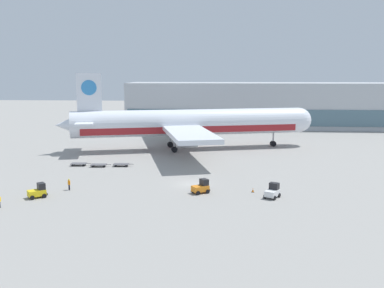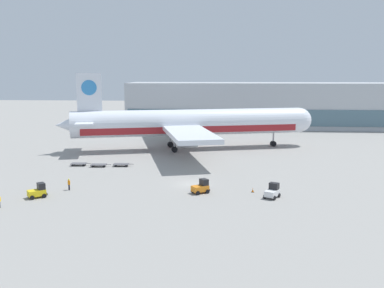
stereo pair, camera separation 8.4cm
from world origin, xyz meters
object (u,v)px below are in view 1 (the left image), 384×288
object	(u,v)px
airplane_main	(187,124)
baggage_tug_mid	(38,191)
baggage_dolly_lead	(79,164)
baggage_tug_foreground	(273,191)
traffic_cone_near	(253,190)
baggage_dolly_second	(99,165)
baggage_dolly_third	(121,164)
ground_crew_near	(69,183)
baggage_tug_far	(201,187)

from	to	relation	value
airplane_main	baggage_tug_mid	size ratio (longest dim) A/B	20.34
airplane_main	baggage_dolly_lead	bearing A→B (deg)	-149.63
baggage_tug_foreground	traffic_cone_near	distance (m)	3.65
baggage_dolly_second	traffic_cone_near	bearing A→B (deg)	-32.31
baggage_dolly_third	ground_crew_near	xyz separation A→B (m)	(-3.83, -16.52, 0.61)
baggage_dolly_lead	baggage_tug_mid	bearing A→B (deg)	-89.81
baggage_dolly_third	baggage_dolly_second	bearing A→B (deg)	-173.84
airplane_main	baggage_tug_mid	bearing A→B (deg)	-128.78
baggage_dolly_third	traffic_cone_near	size ratio (longest dim) A/B	6.06
airplane_main	baggage_tug_mid	xyz separation A→B (m)	(-17.35, -39.32, -4.96)
baggage_dolly_third	ground_crew_near	distance (m)	16.97
baggage_tug_far	baggage_dolly_lead	xyz separation A→B (m)	(-23.60, 16.63, -0.49)
baggage_tug_mid	baggage_dolly_second	size ratio (longest dim) A/B	0.75
baggage_tug_mid	traffic_cone_near	bearing A→B (deg)	-28.72
airplane_main	baggage_tug_foreground	bearing A→B (deg)	-82.98
baggage_tug_far	ground_crew_near	bearing A→B (deg)	145.17
airplane_main	traffic_cone_near	xyz separation A→B (m)	(12.44, -34.47, -5.54)
airplane_main	baggage_dolly_second	world-z (taller)	airplane_main
baggage_tug_foreground	baggage_dolly_third	xyz separation A→B (m)	(-25.55, 18.28, -0.49)
airplane_main	traffic_cone_near	size ratio (longest dim) A/B	92.25
airplane_main	baggage_tug_mid	distance (m)	43.26
baggage_tug_far	baggage_dolly_second	xyz separation A→B (m)	(-19.64, 16.01, -0.49)
baggage_tug_far	baggage_dolly_lead	distance (m)	28.88
baggage_tug_mid	baggage_tug_far	world-z (taller)	same
baggage_tug_mid	baggage_dolly_lead	distance (m)	20.56
baggage_tug_mid	traffic_cone_near	size ratio (longest dim) A/B	4.54
baggage_tug_far	baggage_dolly_second	distance (m)	25.34
baggage_dolly_second	baggage_tug_mid	bearing A→B (deg)	-101.05
baggage_tug_mid	traffic_cone_near	xyz separation A→B (m)	(29.79, 4.85, -0.58)
baggage_tug_foreground	baggage_tug_far	distance (m)	10.07
baggage_dolly_lead	baggage_tug_foreground	bearing A→B (deg)	-31.79
baggage_dolly_second	baggage_dolly_lead	bearing A→B (deg)	167.73
baggage_tug_foreground	baggage_dolly_third	bearing A→B (deg)	84.35
baggage_dolly_third	baggage_tug_far	bearing A→B (deg)	-50.14
baggage_tug_foreground	baggage_tug_mid	size ratio (longest dim) A/B	1.01
baggage_dolly_second	ground_crew_near	bearing A→B (deg)	-92.52
airplane_main	traffic_cone_near	world-z (taller)	airplane_main
airplane_main	baggage_dolly_lead	distance (m)	26.99
baggage_tug_far	ground_crew_near	world-z (taller)	baggage_tug_far
baggage_dolly_third	ground_crew_near	bearing A→B (deg)	-106.30
baggage_tug_foreground	baggage_tug_mid	world-z (taller)	same
baggage_tug_mid	traffic_cone_near	world-z (taller)	baggage_tug_mid
baggage_tug_mid	baggage_dolly_third	distance (m)	21.64
baggage_tug_far	baggage_dolly_third	xyz separation A→B (m)	(-15.61, 16.68, -0.49)
baggage_tug_foreground	baggage_dolly_lead	bearing A→B (deg)	91.39
ground_crew_near	baggage_dolly_second	bearing A→B (deg)	134.56
baggage_dolly_third	airplane_main	bearing A→B (deg)	57.29
airplane_main	baggage_tug_far	xyz separation A→B (m)	(5.02, -35.44, -4.96)
baggage_tug_mid	baggage_dolly_second	xyz separation A→B (m)	(2.72, 19.89, -0.49)
baggage_tug_foreground	baggage_dolly_third	size ratio (longest dim) A/B	0.75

